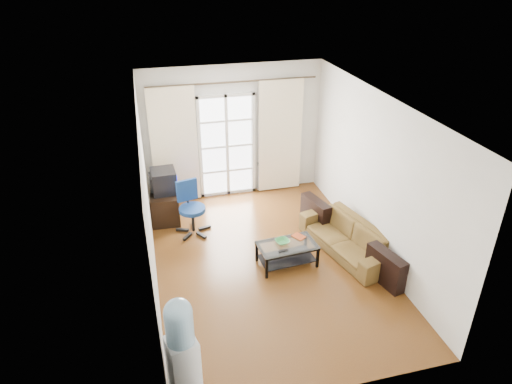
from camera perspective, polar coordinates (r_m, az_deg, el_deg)
floor at (r=7.66m, az=1.41°, el=-8.71°), size 5.20×5.20×0.00m
ceiling at (r=6.42m, az=1.69°, el=11.01°), size 5.20×5.20×0.00m
wall_back at (r=9.25m, az=-2.85°, el=7.52°), size 3.60×0.02×2.70m
wall_front at (r=4.91m, az=9.98°, el=-13.46°), size 3.60×0.02×2.70m
wall_left at (r=6.73m, az=-13.40°, el=-1.48°), size 0.02×5.20×2.70m
wall_right at (r=7.58m, az=14.76°, el=1.83°), size 0.02×5.20×2.70m
french_door at (r=9.28m, az=-3.65°, el=5.73°), size 1.16×0.06×2.15m
curtain_rod at (r=8.85m, az=-2.87°, el=13.57°), size 3.30×0.04×0.04m
curtain_left at (r=9.05m, az=-10.16°, el=5.62°), size 0.90×0.07×2.35m
curtain_right at (r=9.42m, az=3.03°, el=6.92°), size 0.90×0.07×2.35m
radiator at (r=9.74m, az=2.03°, el=2.10°), size 0.64×0.12×0.64m
sofa at (r=7.91m, az=11.32°, el=-5.57°), size 2.20×1.59×0.55m
coffee_table at (r=7.48m, az=3.89°, el=-7.44°), size 0.98×0.61×0.38m
bowl at (r=7.42m, az=3.30°, el=-6.20°), size 0.32×0.32×0.06m
book at (r=7.55m, az=4.96°, el=-5.80°), size 0.34×0.35×0.02m
remote at (r=7.25m, az=3.41°, el=-7.34°), size 0.16×0.07×0.02m
tv_stand at (r=8.84m, az=-11.28°, el=-1.64°), size 0.56×0.80×0.57m
crt_tv at (r=8.63m, az=-11.58°, el=1.33°), size 0.50×0.50×0.44m
task_chair at (r=8.35m, az=-7.97°, el=-3.23°), size 0.80×0.80×0.98m
water_cooler at (r=5.19m, az=-9.21°, el=-19.26°), size 0.37×0.37×1.51m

